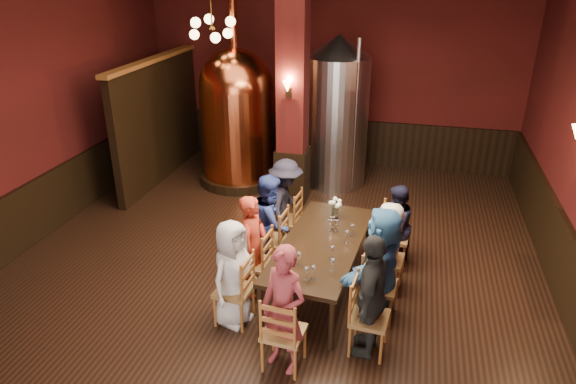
% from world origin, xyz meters
% --- Properties ---
extents(room, '(10.00, 10.02, 4.50)m').
position_xyz_m(room, '(0.00, 0.00, 2.25)').
color(room, black).
rests_on(room, ground).
extents(wainscot_right, '(0.08, 9.90, 1.00)m').
position_xyz_m(wainscot_right, '(3.96, 0.00, 0.50)').
color(wainscot_right, black).
rests_on(wainscot_right, ground).
extents(wainscot_back, '(7.90, 0.08, 1.00)m').
position_xyz_m(wainscot_back, '(0.00, 4.96, 0.50)').
color(wainscot_back, black).
rests_on(wainscot_back, ground).
extents(wainscot_left, '(0.08, 9.90, 1.00)m').
position_xyz_m(wainscot_left, '(-3.96, 0.00, 0.50)').
color(wainscot_left, black).
rests_on(wainscot_left, ground).
extents(column, '(0.58, 0.58, 4.50)m').
position_xyz_m(column, '(-0.30, 2.80, 2.25)').
color(column, '#4E1011').
rests_on(column, ground).
extents(partition, '(0.22, 3.50, 2.40)m').
position_xyz_m(partition, '(-3.20, 3.20, 1.20)').
color(partition, black).
rests_on(partition, ground).
extents(pendant_cluster, '(0.90, 0.90, 1.70)m').
position_xyz_m(pendant_cluster, '(-1.80, 2.90, 3.10)').
color(pendant_cluster, '#A57226').
rests_on(pendant_cluster, room).
extents(sconce_column, '(0.20, 0.20, 0.36)m').
position_xyz_m(sconce_column, '(-0.30, 2.50, 2.20)').
color(sconce_column, black).
rests_on(sconce_column, column).
extents(dining_table, '(1.19, 2.47, 0.75)m').
position_xyz_m(dining_table, '(0.79, -0.06, 0.69)').
color(dining_table, black).
rests_on(dining_table, ground).
extents(chair_0, '(0.50, 0.50, 0.92)m').
position_xyz_m(chair_0, '(-0.14, -0.99, 0.46)').
color(chair_0, '#9A5F27').
rests_on(chair_0, ground).
extents(person_0, '(0.65, 0.80, 1.40)m').
position_xyz_m(person_0, '(-0.14, -0.99, 0.70)').
color(person_0, silver).
rests_on(person_0, ground).
extents(chair_1, '(0.50, 0.50, 0.92)m').
position_xyz_m(chair_1, '(-0.08, -0.32, 0.46)').
color(chair_1, '#9A5F27').
rests_on(chair_1, ground).
extents(person_1, '(0.40, 0.56, 1.44)m').
position_xyz_m(person_1, '(-0.08, -0.32, 0.72)').
color(person_1, '#AF301E').
rests_on(person_1, ground).
extents(chair_2, '(0.50, 0.50, 0.92)m').
position_xyz_m(chair_2, '(-0.03, 0.34, 0.46)').
color(chair_2, '#9A5F27').
rests_on(chair_2, ground).
extents(person_2, '(0.47, 0.77, 1.47)m').
position_xyz_m(person_2, '(-0.03, 0.34, 0.74)').
color(person_2, navy).
rests_on(person_2, ground).
extents(chair_3, '(0.50, 0.50, 0.92)m').
position_xyz_m(chair_3, '(0.02, 1.01, 0.46)').
color(chair_3, '#9A5F27').
rests_on(chair_3, ground).
extents(person_3, '(0.57, 0.96, 1.46)m').
position_xyz_m(person_3, '(0.02, 1.01, 0.73)').
color(person_3, black).
rests_on(person_3, ground).
extents(chair_4, '(0.50, 0.50, 0.92)m').
position_xyz_m(chair_4, '(1.56, -1.12, 0.46)').
color(chair_4, '#9A5F27').
rests_on(chair_4, ground).
extents(person_4, '(0.49, 0.94, 1.53)m').
position_xyz_m(person_4, '(1.56, -1.12, 0.77)').
color(person_4, black).
rests_on(person_4, ground).
extents(chair_5, '(0.50, 0.50, 0.92)m').
position_xyz_m(chair_5, '(1.61, -0.46, 0.46)').
color(chair_5, '#9A5F27').
rests_on(chair_5, ground).
extents(person_5, '(0.91, 1.50, 1.54)m').
position_xyz_m(person_5, '(1.61, -0.46, 0.77)').
color(person_5, teal).
rests_on(person_5, ground).
extents(chair_6, '(0.50, 0.50, 0.92)m').
position_xyz_m(chair_6, '(1.66, 0.20, 0.46)').
color(chair_6, '#9A5F27').
rests_on(chair_6, ground).
extents(person_6, '(0.42, 0.64, 1.30)m').
position_xyz_m(person_6, '(1.66, 0.20, 0.65)').
color(person_6, beige).
rests_on(person_6, ground).
extents(chair_7, '(0.50, 0.50, 0.92)m').
position_xyz_m(chair_7, '(1.72, 0.87, 0.46)').
color(chair_7, '#9A5F27').
rests_on(chair_7, ground).
extents(person_7, '(0.51, 0.68, 1.27)m').
position_xyz_m(person_7, '(1.72, 0.87, 0.63)').
color(person_7, black).
rests_on(person_7, ground).
extents(chair_8, '(0.50, 0.50, 0.92)m').
position_xyz_m(chair_8, '(0.66, -1.60, 0.46)').
color(chair_8, '#9A5F27').
rests_on(chair_8, ground).
extents(person_8, '(0.65, 0.55, 1.52)m').
position_xyz_m(person_8, '(0.66, -1.60, 0.76)').
color(person_8, maroon).
rests_on(person_8, ground).
extents(copper_kettle, '(1.71, 1.71, 3.83)m').
position_xyz_m(copper_kettle, '(-1.57, 3.37, 1.40)').
color(copper_kettle, black).
rests_on(copper_kettle, ground).
extents(steel_vessel, '(1.59, 1.59, 2.96)m').
position_xyz_m(steel_vessel, '(0.36, 3.74, 1.48)').
color(steel_vessel, '#B2B2B7').
rests_on(steel_vessel, ground).
extents(rose_vase, '(0.19, 0.19, 0.33)m').
position_xyz_m(rose_vase, '(0.85, 0.66, 0.97)').
color(rose_vase, white).
rests_on(rose_vase, dining_table).
extents(wine_glass_0, '(0.07, 0.07, 0.17)m').
position_xyz_m(wine_glass_0, '(0.86, 0.38, 0.83)').
color(wine_glass_0, white).
rests_on(wine_glass_0, dining_table).
extents(wine_glass_1, '(0.07, 0.07, 0.17)m').
position_xyz_m(wine_glass_1, '(0.84, 0.29, 0.83)').
color(wine_glass_1, white).
rests_on(wine_glass_1, dining_table).
extents(wine_glass_2, '(0.07, 0.07, 0.17)m').
position_xyz_m(wine_glass_2, '(0.93, 0.30, 0.83)').
color(wine_glass_2, white).
rests_on(wine_glass_2, dining_table).
extents(wine_glass_3, '(0.07, 0.07, 0.17)m').
position_xyz_m(wine_glass_3, '(0.78, -0.98, 0.83)').
color(wine_glass_3, white).
rests_on(wine_glass_3, dining_table).
extents(wine_glass_4, '(0.07, 0.07, 0.17)m').
position_xyz_m(wine_glass_4, '(0.85, -0.93, 0.83)').
color(wine_glass_4, white).
rests_on(wine_glass_4, dining_table).
extents(wine_glass_5, '(0.07, 0.07, 0.17)m').
position_xyz_m(wine_glass_5, '(0.99, -0.43, 0.83)').
color(wine_glass_5, white).
rests_on(wine_glass_5, dining_table).
extents(wine_glass_6, '(0.07, 0.07, 0.17)m').
position_xyz_m(wine_glass_6, '(1.11, 0.02, 0.83)').
color(wine_glass_6, white).
rests_on(wine_glass_6, dining_table).
extents(wine_glass_7, '(0.07, 0.07, 0.17)m').
position_xyz_m(wine_glass_7, '(1.05, -0.73, 0.83)').
color(wine_glass_7, white).
rests_on(wine_glass_7, dining_table).
extents(wine_glass_8, '(0.07, 0.07, 0.17)m').
position_xyz_m(wine_glass_8, '(1.16, 0.22, 0.83)').
color(wine_glass_8, white).
rests_on(wine_glass_8, dining_table).
extents(wine_glass_9, '(0.07, 0.07, 0.17)m').
position_xyz_m(wine_glass_9, '(0.62, -0.68, 0.83)').
color(wine_glass_9, white).
rests_on(wine_glass_9, dining_table).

